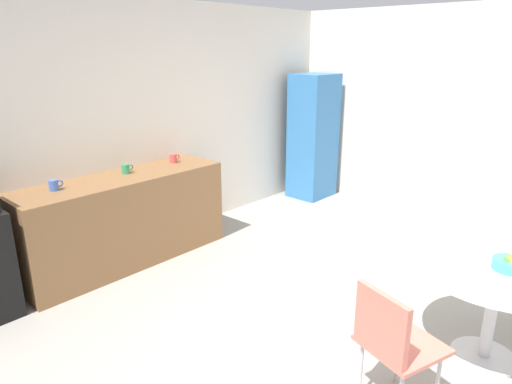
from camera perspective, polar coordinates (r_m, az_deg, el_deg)
name	(u,v)px	position (r m, az deg, el deg)	size (l,w,h in m)	color
ground_plane	(387,346)	(3.69, 16.10, -17.99)	(6.00, 6.00, 0.00)	#9E998E
wall_back	(141,126)	(5.11, -14.13, 8.05)	(6.00, 0.10, 2.60)	silver
counter_block	(125,220)	(4.78, -16.04, -3.35)	(2.11, 0.60, 0.90)	brown
locker_cabinet	(313,137)	(6.64, 7.14, 6.88)	(0.60, 0.50, 1.76)	#3372B2
round_table	(496,284)	(3.51, 27.82, -10.16)	(1.10, 1.10, 0.73)	silver
chair_coral	(391,337)	(2.86, 16.54, -17.00)	(0.53, 0.53, 0.83)	silver
fruit_bowl	(511,263)	(3.42, 29.25, -7.80)	(0.22, 0.22, 0.11)	teal
mug_white	(54,185)	(4.40, -23.94, 0.79)	(0.13, 0.08, 0.09)	#3F66BF
mug_green	(126,169)	(4.74, -15.95, 2.80)	(0.13, 0.08, 0.09)	#338C59
mug_red	(173,158)	(5.08, -10.29, 4.17)	(0.13, 0.08, 0.09)	#D84C4C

